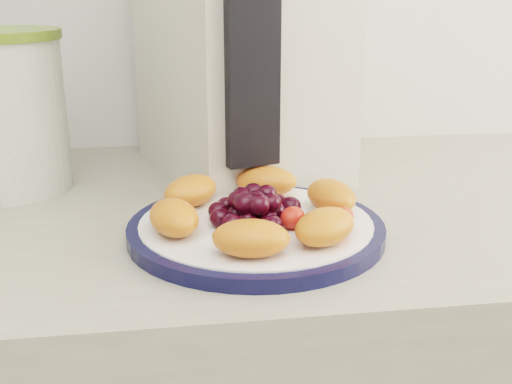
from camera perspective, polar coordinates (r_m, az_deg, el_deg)
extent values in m
cylinder|color=black|center=(0.69, 0.00, -3.35)|extent=(0.28, 0.28, 0.01)
cylinder|color=white|center=(0.69, 0.00, -3.28)|extent=(0.25, 0.25, 0.02)
cylinder|color=#3C5F22|center=(0.89, -21.67, 6.28)|extent=(0.17, 0.17, 0.19)
cube|color=beige|center=(0.90, -1.57, 13.45)|extent=(0.29, 0.35, 0.37)
cube|color=black|center=(0.74, -0.37, 12.80)|extent=(0.07, 0.04, 0.28)
ellipsoid|color=#D65920|center=(0.72, 6.70, -0.34)|extent=(0.06, 0.08, 0.03)
ellipsoid|color=#D65920|center=(0.77, 0.92, 0.99)|extent=(0.08, 0.07, 0.03)
ellipsoid|color=#D65920|center=(0.73, -5.82, 0.09)|extent=(0.08, 0.09, 0.03)
ellipsoid|color=#D65920|center=(0.65, -7.31, -2.25)|extent=(0.06, 0.08, 0.03)
ellipsoid|color=#D65920|center=(0.60, -0.45, -4.13)|extent=(0.08, 0.06, 0.03)
ellipsoid|color=#D65920|center=(0.63, 6.13, -3.07)|extent=(0.09, 0.08, 0.03)
ellipsoid|color=black|center=(0.68, 0.00, -1.79)|extent=(0.02, 0.02, 0.02)
ellipsoid|color=black|center=(0.69, 1.74, -1.71)|extent=(0.02, 0.02, 0.02)
ellipsoid|color=black|center=(0.70, 0.63, -1.19)|extent=(0.02, 0.02, 0.02)
ellipsoid|color=black|center=(0.70, -1.07, -1.37)|extent=(0.02, 0.02, 0.02)
ellipsoid|color=black|center=(0.68, -1.75, -1.97)|extent=(0.02, 0.02, 0.02)
ellipsoid|color=black|center=(0.66, -0.67, -2.46)|extent=(0.02, 0.02, 0.02)
ellipsoid|color=black|center=(0.67, 1.12, -2.35)|extent=(0.02, 0.02, 0.02)
ellipsoid|color=black|center=(0.70, 3.08, -1.30)|extent=(0.02, 0.02, 0.02)
ellipsoid|color=black|center=(0.71, 1.96, -0.94)|extent=(0.02, 0.02, 0.02)
ellipsoid|color=black|center=(0.72, 0.37, -0.76)|extent=(0.02, 0.02, 0.02)
ellipsoid|color=black|center=(0.72, -1.30, -0.86)|extent=(0.02, 0.02, 0.02)
ellipsoid|color=black|center=(0.71, -2.67, -1.19)|extent=(0.02, 0.02, 0.02)
ellipsoid|color=black|center=(0.69, -3.39, -1.70)|extent=(0.02, 0.02, 0.02)
ellipsoid|color=black|center=(0.67, -3.22, -2.30)|extent=(0.02, 0.02, 0.02)
ellipsoid|color=black|center=(0.65, -2.14, -2.82)|extent=(0.02, 0.02, 0.02)
ellipsoid|color=black|center=(0.64, -0.42, -3.11)|extent=(0.02, 0.02, 0.02)
ellipsoid|color=black|center=(0.65, 1.44, -2.96)|extent=(0.02, 0.02, 0.02)
ellipsoid|color=black|center=(0.68, 0.00, -0.63)|extent=(0.02, 0.02, 0.02)
ellipsoid|color=black|center=(0.69, 0.98, -0.18)|extent=(0.02, 0.02, 0.02)
ellipsoid|color=black|center=(0.70, -0.24, -0.08)|extent=(0.02, 0.02, 0.02)
ellipsoid|color=black|center=(0.69, -1.33, -0.32)|extent=(0.02, 0.02, 0.02)
ellipsoid|color=black|center=(0.68, -1.67, -0.70)|extent=(0.02, 0.02, 0.02)
ellipsoid|color=black|center=(0.66, -1.03, -1.05)|extent=(0.02, 0.02, 0.02)
ellipsoid|color=black|center=(0.66, 0.25, -1.14)|extent=(0.02, 0.02, 0.02)
ellipsoid|color=black|center=(0.67, 1.38, -0.96)|extent=(0.02, 0.02, 0.02)
ellipsoid|color=red|center=(0.66, 5.35, -2.64)|extent=(0.03, 0.03, 0.02)
ellipsoid|color=red|center=(0.67, 7.52, -2.31)|extent=(0.04, 0.04, 0.02)
ellipsoid|color=red|center=(0.64, 6.95, -3.31)|extent=(0.04, 0.04, 0.02)
ellipsoid|color=red|center=(0.66, 3.28, -2.29)|extent=(0.04, 0.04, 0.02)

